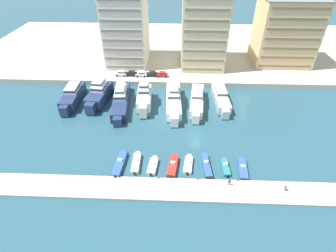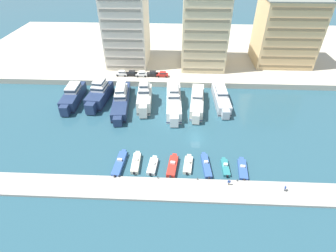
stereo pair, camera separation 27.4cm
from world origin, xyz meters
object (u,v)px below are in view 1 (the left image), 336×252
motorboat_white_mid_left (153,166)px  car_black_center_left (152,74)px  yacht_navy_left (99,94)px  yacht_navy_far_left (73,96)px  motorboat_blue_far_left (120,164)px  pedestrian_near_edge (286,187)px  motorboat_blue_right (243,169)px  yacht_white_center (174,100)px  motorboat_red_center_left (173,166)px  pedestrian_mid_deck (229,182)px  yacht_silver_mid_right (221,98)px  car_black_left (131,73)px  yacht_ivory_center_left (144,98)px  motorboat_blue_center_right (206,165)px  motorboat_cream_left (136,163)px  car_white_far_left (121,73)px  car_red_center (162,74)px  car_white_mid_left (141,74)px  yacht_ivory_center_right (197,101)px  yacht_navy_mid_left (121,99)px  motorboat_teal_mid_right (226,167)px

motorboat_white_mid_left → car_black_center_left: bearing=95.2°
yacht_navy_left → yacht_navy_far_left: bearing=-173.0°
yacht_navy_left → motorboat_blue_far_left: bearing=-67.4°
pedestrian_near_edge → motorboat_blue_right: bearing=141.3°
yacht_white_center → motorboat_red_center_left: size_ratio=2.95×
yacht_navy_left → pedestrian_mid_deck: 48.82m
yacht_silver_mid_right → car_black_left: bearing=155.2°
yacht_ivory_center_left → motorboat_blue_center_right: bearing=-56.6°
motorboat_cream_left → pedestrian_mid_deck: 21.18m
motorboat_blue_right → motorboat_cream_left: bearing=178.1°
yacht_ivory_center_left → motorboat_cream_left: yacht_ivory_center_left is taller
motorboat_blue_right → car_white_far_left: 55.37m
yacht_ivory_center_left → car_black_center_left: bearing=86.5°
car_white_far_left → motorboat_blue_center_right: bearing=-57.3°
motorboat_red_center_left → car_red_center: bearing=96.5°
car_black_center_left → car_black_left: bearing=-179.8°
motorboat_blue_far_left → motorboat_blue_right: bearing=-0.8°
yacht_navy_far_left → motorboat_blue_far_left: bearing=-53.9°
motorboat_blue_far_left → motorboat_red_center_left: (12.16, -0.21, 0.00)m
yacht_silver_mid_right → motorboat_red_center_left: size_ratio=2.56×
motorboat_red_center_left → car_white_mid_left: (-12.27, 42.31, 2.35)m
motorboat_white_mid_left → motorboat_blue_right: (20.31, -0.06, -0.04)m
yacht_white_center → car_black_center_left: (-7.95, 16.60, 0.60)m
yacht_ivory_center_left → car_black_center_left: size_ratio=3.64×
motorboat_blue_right → pedestrian_mid_deck: bearing=-128.2°
car_white_far_left → pedestrian_near_edge: size_ratio=2.56×
yacht_ivory_center_right → pedestrian_mid_deck: (5.28, -31.29, -0.45)m
yacht_white_center → yacht_navy_mid_left: bearing=179.0°
yacht_navy_mid_left → motorboat_white_mid_left: (12.08, -26.40, -1.54)m
yacht_navy_far_left → motorboat_teal_mid_right: yacht_navy_far_left is taller
motorboat_blue_far_left → motorboat_blue_center_right: bearing=0.7°
motorboat_blue_center_right → motorboat_red_center_left: bearing=-176.6°
yacht_navy_mid_left → car_red_center: yacht_navy_mid_left is taller
car_white_far_left → car_red_center: bearing=-0.5°
yacht_white_center → motorboat_blue_far_left: size_ratio=2.49×
pedestrian_near_edge → pedestrian_mid_deck: size_ratio=1.01×
yacht_ivory_center_right → car_red_center: 19.83m
yacht_white_center → yacht_ivory_center_left: bearing=178.5°
yacht_navy_left → car_red_center: yacht_navy_left is taller
car_white_mid_left → car_black_center_left: same height
motorboat_cream_left → motorboat_blue_center_right: 16.09m
car_black_center_left → motorboat_teal_mid_right: bearing=-64.3°
yacht_ivory_center_left → yacht_navy_left: bearing=172.2°
motorboat_blue_center_right → car_red_center: bearing=106.6°
car_white_far_left → pedestrian_near_edge: 64.62m
motorboat_blue_far_left → pedestrian_mid_deck: size_ratio=5.43×
pedestrian_near_edge → car_white_mid_left: bearing=126.2°
yacht_ivory_center_right → yacht_white_center: bearing=-177.9°
yacht_silver_mid_right → yacht_navy_left: bearing=-179.2°
car_red_center → motorboat_cream_left: bearing=-94.9°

